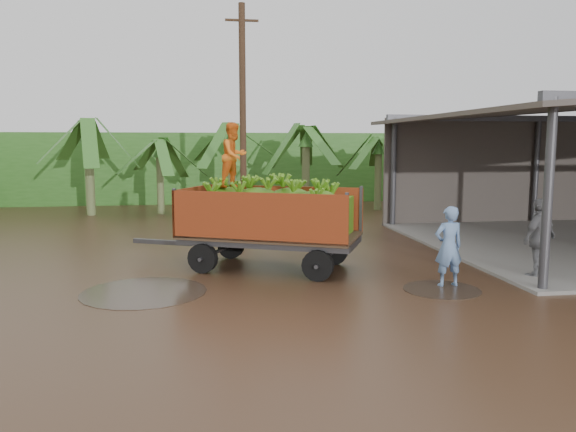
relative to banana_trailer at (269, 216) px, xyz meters
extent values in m
plane|color=black|center=(0.07, 0.66, -1.30)|extent=(100.00, 100.00, 0.00)
cube|color=#383330|center=(11.07, 6.56, 0.70)|extent=(12.00, 0.12, 4.00)
cube|color=#2D661E|center=(-1.93, 16.66, 0.50)|extent=(22.00, 3.00, 3.60)
cube|color=#47474C|center=(-2.65, 1.23, -0.79)|extent=(1.58, 0.82, 0.11)
imported|color=orange|center=(-0.81, 0.51, 1.47)|extent=(0.99, 0.98, 1.61)
imported|color=#6789BC|center=(3.61, -2.29, -0.43)|extent=(0.66, 0.45, 1.75)
imported|color=slate|center=(5.94, -1.96, -0.38)|extent=(1.17, 0.87, 1.84)
cylinder|color=#47301E|center=(-0.09, 7.32, 2.72)|extent=(0.24, 0.24, 8.04)
cube|color=#47301E|center=(-0.09, 7.32, 6.14)|extent=(1.20, 0.08, 0.08)
camera|label=1|loc=(-1.60, -13.50, 1.78)|focal=35.00mm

